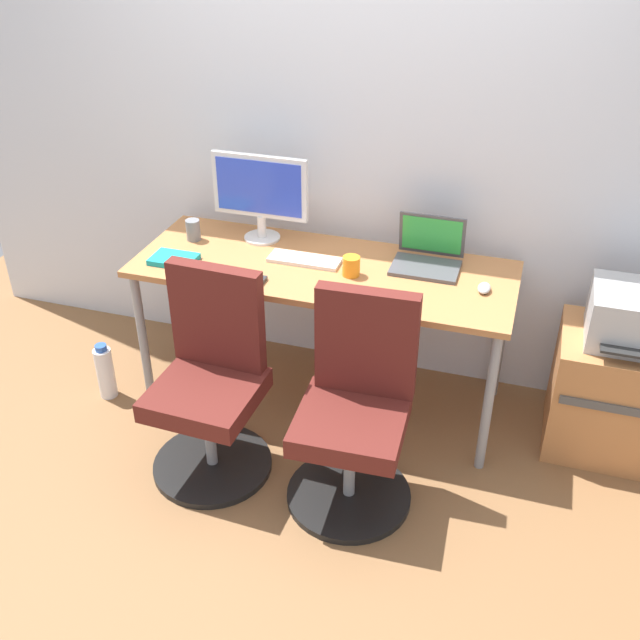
{
  "coord_description": "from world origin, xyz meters",
  "views": [
    {
      "loc": [
        0.9,
        -2.91,
        2.35
      ],
      "look_at": [
        0.0,
        -0.05,
        0.49
      ],
      "focal_mm": 41.34,
      "sensor_mm": 36.0,
      "label": 1
    }
  ],
  "objects_px": {
    "side_cabinet": "(615,393)",
    "desktop_monitor": "(260,192)",
    "office_chair_left": "(211,384)",
    "open_laptop": "(428,254)",
    "water_bottle_on_floor": "(105,372)",
    "coffee_mug": "(351,266)",
    "office_chair_right": "(356,413)",
    "printer": "(635,317)"
  },
  "relations": [
    {
      "from": "printer",
      "to": "open_laptop",
      "type": "xyz_separation_m",
      "value": [
        -0.92,
        0.1,
        0.12
      ]
    },
    {
      "from": "open_laptop",
      "to": "coffee_mug",
      "type": "distance_m",
      "value": 0.37
    },
    {
      "from": "office_chair_left",
      "to": "open_laptop",
      "type": "relative_size",
      "value": 3.03
    },
    {
      "from": "desktop_monitor",
      "to": "open_laptop",
      "type": "relative_size",
      "value": 1.55
    },
    {
      "from": "side_cabinet",
      "to": "desktop_monitor",
      "type": "relative_size",
      "value": 1.2
    },
    {
      "from": "office_chair_right",
      "to": "side_cabinet",
      "type": "relative_size",
      "value": 1.63
    },
    {
      "from": "office_chair_right",
      "to": "coffee_mug",
      "type": "xyz_separation_m",
      "value": [
        -0.18,
        0.55,
        0.38
      ]
    },
    {
      "from": "side_cabinet",
      "to": "office_chair_right",
      "type": "bearing_deg",
      "value": -147.98
    },
    {
      "from": "side_cabinet",
      "to": "coffee_mug",
      "type": "relative_size",
      "value": 6.28
    },
    {
      "from": "office_chair_right",
      "to": "water_bottle_on_floor",
      "type": "relative_size",
      "value": 3.03
    },
    {
      "from": "desktop_monitor",
      "to": "water_bottle_on_floor",
      "type": "bearing_deg",
      "value": -142.58
    },
    {
      "from": "open_laptop",
      "to": "side_cabinet",
      "type": "bearing_deg",
      "value": -5.83
    },
    {
      "from": "open_laptop",
      "to": "coffee_mug",
      "type": "height_order",
      "value": "open_laptop"
    },
    {
      "from": "office_chair_left",
      "to": "printer",
      "type": "relative_size",
      "value": 2.35
    },
    {
      "from": "water_bottle_on_floor",
      "to": "desktop_monitor",
      "type": "height_order",
      "value": "desktop_monitor"
    },
    {
      "from": "desktop_monitor",
      "to": "printer",
      "type": "bearing_deg",
      "value": -4.2
    },
    {
      "from": "coffee_mug",
      "to": "water_bottle_on_floor",
      "type": "bearing_deg",
      "value": -166.81
    },
    {
      "from": "office_chair_right",
      "to": "water_bottle_on_floor",
      "type": "height_order",
      "value": "office_chair_right"
    },
    {
      "from": "side_cabinet",
      "to": "open_laptop",
      "type": "xyz_separation_m",
      "value": [
        -0.92,
        0.09,
        0.52
      ]
    },
    {
      "from": "office_chair_left",
      "to": "office_chair_right",
      "type": "bearing_deg",
      "value": -0.0
    },
    {
      "from": "water_bottle_on_floor",
      "to": "open_laptop",
      "type": "height_order",
      "value": "open_laptop"
    },
    {
      "from": "side_cabinet",
      "to": "water_bottle_on_floor",
      "type": "bearing_deg",
      "value": -170.87
    },
    {
      "from": "open_laptop",
      "to": "desktop_monitor",
      "type": "bearing_deg",
      "value": 177.66
    },
    {
      "from": "desktop_monitor",
      "to": "open_laptop",
      "type": "xyz_separation_m",
      "value": [
        0.84,
        -0.03,
        -0.19
      ]
    },
    {
      "from": "office_chair_right",
      "to": "desktop_monitor",
      "type": "xyz_separation_m",
      "value": [
        -0.71,
        0.79,
        0.58
      ]
    },
    {
      "from": "office_chair_right",
      "to": "printer",
      "type": "bearing_deg",
      "value": 31.98
    },
    {
      "from": "side_cabinet",
      "to": "open_laptop",
      "type": "height_order",
      "value": "open_laptop"
    },
    {
      "from": "office_chair_left",
      "to": "open_laptop",
      "type": "height_order",
      "value": "open_laptop"
    },
    {
      "from": "printer",
      "to": "coffee_mug",
      "type": "xyz_separation_m",
      "value": [
        -1.24,
        -0.11,
        0.11
      ]
    },
    {
      "from": "water_bottle_on_floor",
      "to": "desktop_monitor",
      "type": "distance_m",
      "value": 1.22
    },
    {
      "from": "office_chair_right",
      "to": "side_cabinet",
      "type": "distance_m",
      "value": 1.26
    },
    {
      "from": "desktop_monitor",
      "to": "side_cabinet",
      "type": "bearing_deg",
      "value": -4.17
    },
    {
      "from": "water_bottle_on_floor",
      "to": "open_laptop",
      "type": "relative_size",
      "value": 1.0
    },
    {
      "from": "office_chair_right",
      "to": "open_laptop",
      "type": "distance_m",
      "value": 0.86
    },
    {
      "from": "side_cabinet",
      "to": "coffee_mug",
      "type": "distance_m",
      "value": 1.35
    },
    {
      "from": "side_cabinet",
      "to": "coffee_mug",
      "type": "xyz_separation_m",
      "value": [
        -1.24,
        -0.11,
        0.51
      ]
    },
    {
      "from": "office_chair_right",
      "to": "desktop_monitor",
      "type": "relative_size",
      "value": 1.96
    },
    {
      "from": "printer",
      "to": "open_laptop",
      "type": "distance_m",
      "value": 0.94
    },
    {
      "from": "office_chair_left",
      "to": "office_chair_right",
      "type": "xyz_separation_m",
      "value": [
        0.65,
        -0.0,
        0.0
      ]
    },
    {
      "from": "printer",
      "to": "open_laptop",
      "type": "bearing_deg",
      "value": 174.11
    },
    {
      "from": "office_chair_left",
      "to": "office_chair_right",
      "type": "height_order",
      "value": "same"
    },
    {
      "from": "office_chair_left",
      "to": "office_chair_right",
      "type": "relative_size",
      "value": 1.0
    }
  ]
}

